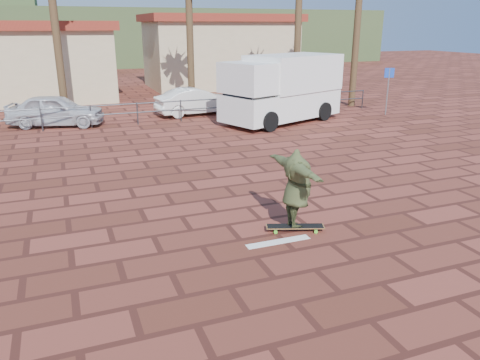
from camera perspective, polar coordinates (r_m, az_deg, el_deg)
name	(u,v)px	position (r m, az deg, el deg)	size (l,w,h in m)	color
ground	(227,225)	(10.57, -1.59, -5.49)	(120.00, 120.00, 0.00)	brown
paint_stripe	(278,242)	(9.81, 4.68, -7.51)	(1.40, 0.22, 0.01)	white
guardrail	(137,110)	(21.66, -12.43, 8.38)	(24.06, 0.06, 1.00)	#47494F
building_west	(3,61)	(31.31, -26.89, 12.80)	(12.60, 7.60, 4.50)	beige
building_east	(220,51)	(35.01, -2.49, 15.49)	(10.60, 6.60, 5.00)	beige
hill_front	(82,37)	(59.22, -18.76, 16.20)	(70.00, 18.00, 6.00)	#384C28
longboard	(295,227)	(10.29, 6.74, -5.68)	(1.28, 0.69, 0.12)	olive
skateboarder	(297,188)	(9.96, 6.93, -1.01)	(2.13, 0.58, 1.73)	#3E4625
campervan	(282,87)	(21.83, 5.20, 11.18)	(6.26, 4.32, 3.00)	white
car_silver	(56,110)	(22.41, -21.55, 7.91)	(1.65, 4.10, 1.40)	silver
car_white	(196,101)	(23.73, -5.34, 9.52)	(1.40, 4.02, 1.32)	white
street_sign	(388,82)	(24.57, 17.65, 11.28)	(0.44, 0.22, 2.29)	gray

